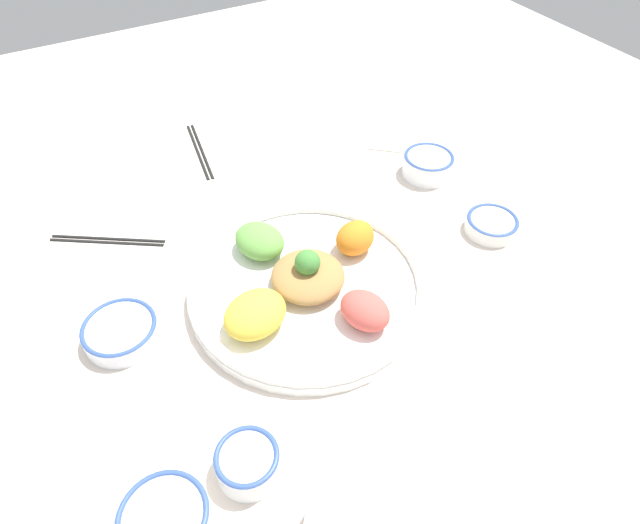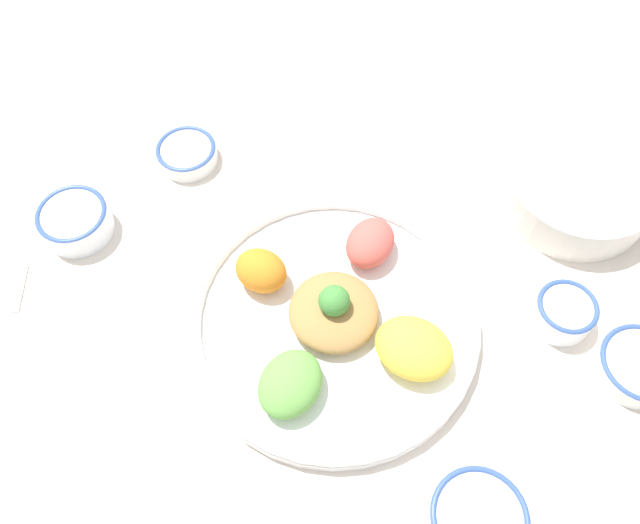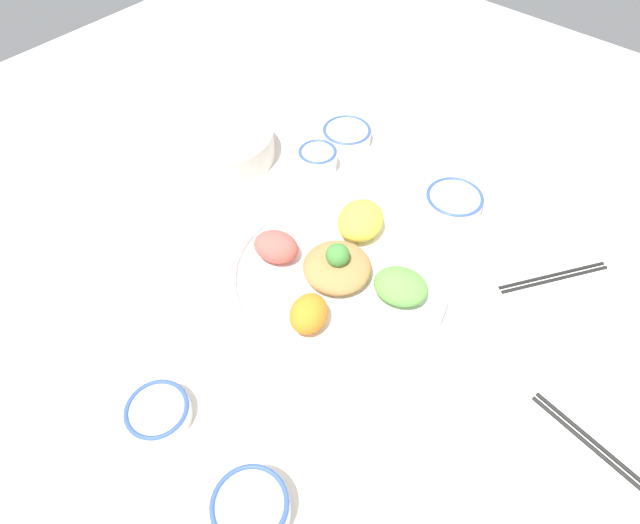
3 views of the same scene
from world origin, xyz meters
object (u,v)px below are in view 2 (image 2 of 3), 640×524
object	(u,v)px
rice_bowl_plain	(478,519)
side_serving_bowl	(578,186)
salad_platter	(335,318)
sauce_bowl_red	(187,153)
sauce_bowl_dark	(639,366)
rice_bowl_blue	(564,312)
serving_spoon_main	(14,310)
sauce_bowl_far	(75,220)

from	to	relation	value
rice_bowl_plain	side_serving_bowl	distance (m)	0.51
salad_platter	sauce_bowl_red	xyz separation A→B (m)	(0.38, -0.04, -0.01)
salad_platter	side_serving_bowl	xyz separation A→B (m)	(-0.10, -0.42, 0.01)
sauce_bowl_red	rice_bowl_plain	bearing A→B (deg)	172.08
sauce_bowl_dark	side_serving_bowl	bearing A→B (deg)	-37.98
rice_bowl_blue	serving_spoon_main	world-z (taller)	rice_bowl_blue
sauce_bowl_red	serving_spoon_main	world-z (taller)	sauce_bowl_red
sauce_bowl_dark	rice_bowl_plain	world-z (taller)	rice_bowl_plain
rice_bowl_plain	serving_spoon_main	bearing A→B (deg)	21.91
sauce_bowl_far	side_serving_bowl	xyz separation A→B (m)	(-0.49, -0.59, 0.01)
side_serving_bowl	serving_spoon_main	distance (m)	0.85
rice_bowl_plain	serving_spoon_main	size ratio (longest dim) A/B	1.05
salad_platter	sauce_bowl_dark	world-z (taller)	salad_platter
salad_platter	rice_bowl_blue	size ratio (longest dim) A/B	4.81
sauce_bowl_red	rice_bowl_plain	distance (m)	0.68
sauce_bowl_red	sauce_bowl_dark	bearing A→B (deg)	-163.50
salad_platter	side_serving_bowl	bearing A→B (deg)	-103.74
sauce_bowl_red	serving_spoon_main	bearing A→B (deg)	97.76
sauce_bowl_red	serving_spoon_main	size ratio (longest dim) A/B	0.87
sauce_bowl_dark	side_serving_bowl	world-z (taller)	side_serving_bowl
rice_bowl_blue	rice_bowl_plain	size ratio (longest dim) A/B	0.72
rice_bowl_blue	sauce_bowl_far	bearing A→B (deg)	34.01
rice_bowl_plain	sauce_bowl_far	xyz separation A→B (m)	(0.68, 0.11, 0.01)
salad_platter	side_serving_bowl	size ratio (longest dim) A/B	1.75
sauce_bowl_dark	rice_bowl_plain	xyz separation A→B (m)	(0.03, 0.30, 0.00)
sauce_bowl_far	serving_spoon_main	xyz separation A→B (m)	(-0.05, 0.14, -0.02)
rice_bowl_plain	sauce_bowl_far	bearing A→B (deg)	9.17
rice_bowl_blue	serving_spoon_main	bearing A→B (deg)	45.10
sauce_bowl_red	sauce_bowl_dark	world-z (taller)	sauce_bowl_dark
sauce_bowl_far	serving_spoon_main	distance (m)	0.15
sauce_bowl_dark	rice_bowl_blue	bearing A→B (deg)	5.55
salad_platter	serving_spoon_main	world-z (taller)	salad_platter
salad_platter	sauce_bowl_far	xyz separation A→B (m)	(0.38, 0.17, 0.00)
rice_bowl_plain	side_serving_bowl	world-z (taller)	side_serving_bowl
rice_bowl_blue	side_serving_bowl	world-z (taller)	side_serving_bowl
rice_bowl_blue	side_serving_bowl	xyz separation A→B (m)	(0.11, -0.19, 0.01)
sauce_bowl_far	side_serving_bowl	distance (m)	0.76
rice_bowl_plain	serving_spoon_main	xyz separation A→B (m)	(0.63, 0.25, -0.02)
salad_platter	sauce_bowl_dark	size ratio (longest dim) A/B	3.63
sauce_bowl_red	side_serving_bowl	world-z (taller)	side_serving_bowl
sauce_bowl_red	sauce_bowl_far	world-z (taller)	sauce_bowl_far
rice_bowl_blue	sauce_bowl_red	bearing A→B (deg)	18.52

